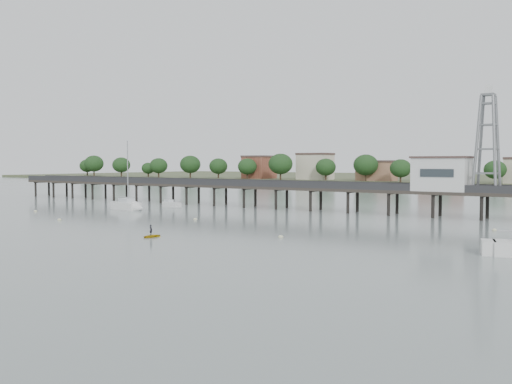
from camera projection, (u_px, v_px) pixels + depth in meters
pier at (298, 188)px, 100.60m from camera, size 150.00×5.00×5.50m
pier_building at (442, 174)px, 86.52m from camera, size 8.40×5.40×5.30m
lattice_tower at (487, 144)px, 82.67m from camera, size 3.20×3.20×15.50m
sailboat_b at (131, 206)px, 100.01m from camera, size 7.98×3.38×12.82m
white_tender at (171, 204)px, 107.17m from camera, size 4.05×2.24×1.49m
yellow_dinghy at (151, 237)px, 63.75m from camera, size 1.66×0.56×2.30m
dinghy_occupant at (151, 237)px, 63.75m from camera, size 0.64×1.22×0.28m
mooring_buoys at (232, 227)px, 73.41m from camera, size 80.01×23.45×0.39m
far_shore at (502, 179)px, 249.37m from camera, size 500.00×170.00×10.40m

